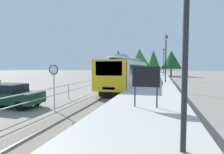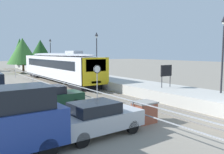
# 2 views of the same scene
# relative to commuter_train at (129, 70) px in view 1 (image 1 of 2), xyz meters

# --- Properties ---
(ground_plane) EXTENTS (160.00, 160.00, 0.00)m
(ground_plane) POSITION_rel_commuter_train_xyz_m (-3.00, 0.39, -2.14)
(ground_plane) COLOR gray
(track_rails) EXTENTS (3.20, 60.00, 0.14)m
(track_rails) POSITION_rel_commuter_train_xyz_m (0.00, 0.39, -2.11)
(track_rails) COLOR slate
(track_rails) RESTS_ON ground
(commuter_train) EXTENTS (2.82, 18.87, 3.74)m
(commuter_train) POSITION_rel_commuter_train_xyz_m (0.00, 0.00, 0.00)
(commuter_train) COLOR silver
(commuter_train) RESTS_ON track_rails
(station_platform) EXTENTS (3.90, 60.00, 0.90)m
(station_platform) POSITION_rel_commuter_train_xyz_m (3.25, 0.39, -1.69)
(station_platform) COLOR #B7B5AD
(station_platform) RESTS_ON ground
(platform_lamp_mid_platform) EXTENTS (0.34, 0.34, 5.35)m
(platform_lamp_mid_platform) POSITION_rel_commuter_train_xyz_m (4.39, -2.01, 2.48)
(platform_lamp_mid_platform) COLOR #232328
(platform_lamp_mid_platform) RESTS_ON station_platform
(platform_lamp_far_end) EXTENTS (0.34, 0.34, 5.35)m
(platform_lamp_far_end) POSITION_rel_commuter_train_xyz_m (4.39, 14.85, 2.48)
(platform_lamp_far_end) COLOR #232328
(platform_lamp_far_end) RESTS_ON station_platform
(platform_notice_board) EXTENTS (1.20, 0.08, 1.80)m
(platform_notice_board) POSITION_rel_commuter_train_xyz_m (3.29, -14.83, 0.04)
(platform_notice_board) COLOR #232328
(platform_notice_board) RESTS_ON station_platform
(speed_limit_sign) EXTENTS (0.61, 0.10, 2.81)m
(speed_limit_sign) POSITION_rel_commuter_train_xyz_m (-2.27, -13.31, -0.02)
(speed_limit_sign) COLOR #9EA0A5
(speed_limit_sign) RESTS_ON ground
(carpark_fence) EXTENTS (0.06, 36.06, 1.25)m
(carpark_fence) POSITION_rel_commuter_train_xyz_m (-3.30, -9.61, -1.24)
(carpark_fence) COLOR #9EA0A5
(carpark_fence) RESTS_ON ground
(parked_hatchback_dark_green) EXTENTS (4.02, 1.80, 1.53)m
(parked_hatchback_dark_green) POSITION_rel_commuter_train_xyz_m (-5.66, -13.07, -1.35)
(parked_hatchback_dark_green) COLOR #143823
(parked_hatchback_dark_green) RESTS_ON ground
(tree_behind_carpark) EXTENTS (5.42, 5.42, 6.24)m
(tree_behind_carpark) POSITION_rel_commuter_train_xyz_m (-0.45, 15.39, 1.81)
(tree_behind_carpark) COLOR brown
(tree_behind_carpark) RESTS_ON ground
(tree_behind_station_far) EXTENTS (3.88, 3.88, 6.96)m
(tree_behind_station_far) POSITION_rel_commuter_train_xyz_m (-7.54, 26.55, 2.40)
(tree_behind_station_far) COLOR brown
(tree_behind_station_far) RESTS_ON ground
(tree_distant_left) EXTENTS (4.03, 4.03, 6.83)m
(tree_distant_left) POSITION_rel_commuter_train_xyz_m (1.89, 27.50, 2.08)
(tree_distant_left) COLOR brown
(tree_distant_left) RESTS_ON ground
(tree_distant_centre) EXTENTS (5.41, 5.41, 6.65)m
(tree_distant_centre) POSITION_rel_commuter_train_xyz_m (6.48, 27.39, 2.14)
(tree_distant_centre) COLOR brown
(tree_distant_centre) RESTS_ON ground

